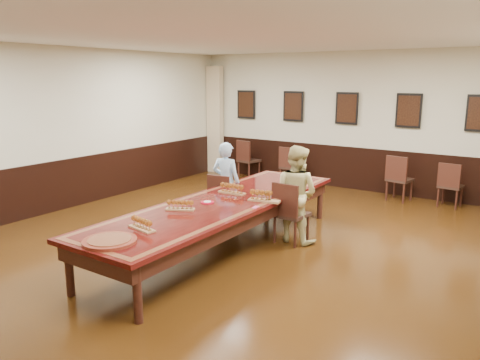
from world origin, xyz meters
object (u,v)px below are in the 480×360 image
Objects in this scene: spare_chair_a at (249,159)px; person_woman at (296,194)px; chair_man at (224,199)px; conference_table at (222,211)px; spare_chair_c at (400,178)px; person_man at (226,183)px; carved_platter at (110,241)px; chair_woman at (292,212)px; spare_chair_b at (291,166)px; spare_chair_d at (451,185)px.

person_woman reaches higher than spare_chair_a.
chair_man is 1.30m from conference_table.
chair_man is 0.94× the size of spare_chair_c.
spare_chair_c is 0.67× the size of person_man.
spare_chair_a is 7.26m from carved_platter.
chair_woman reaches higher than spare_chair_c.
spare_chair_c is at bearing -96.69° from chair_woman.
carved_platter is at bearing 80.65° from person_woman.
person_man is 0.95× the size of person_woman.
chair_man reaches higher than carved_platter.
spare_chair_b reaches higher than chair_man.
carved_platter is at bearing -89.80° from conference_table.
chair_woman is at bearing 70.69° from spare_chair_d.
person_man reaches higher than spare_chair_d.
person_woman is (1.49, -0.09, 0.32)m from chair_man.
person_man is 1.96× the size of carved_platter.
chair_woman reaches higher than carved_platter.
carved_platter is (2.51, -6.80, 0.27)m from spare_chair_a.
chair_man is 0.93× the size of chair_woman.
carved_platter is (-0.75, -3.14, -0.01)m from person_woman.
spare_chair_b is at bearing 100.31° from carved_platter.
spare_chair_a is 3.94m from spare_chair_c.
spare_chair_a is at bearing 110.27° from carved_platter.
person_woman reaches higher than chair_woman.
chair_woman is at bearing 49.06° from conference_table.
chair_man is at bearing 0.46° from person_woman.
carved_platter is at bearing 99.59° from spare_chair_b.
chair_man reaches higher than conference_table.
spare_chair_b is 4.70m from conference_table.
spare_chair_c is 4.72m from conference_table.
carved_platter is (-2.44, -6.75, 0.31)m from spare_chair_d.
chair_woman is 1.15m from conference_table.
conference_table is (0.73, -1.06, 0.15)m from chair_man.
spare_chair_b reaches higher than carved_platter.
person_man reaches higher than conference_table.
spare_chair_c reaches higher than spare_chair_d.
conference_table is at bearing 53.11° from chair_woman.
conference_table is 2.18m from carved_platter.
person_woman is (1.50, -0.19, 0.04)m from person_man.
conference_table is (-0.75, -0.86, 0.11)m from chair_woman.
spare_chair_a is at bearing -45.13° from chair_woman.
spare_chair_d is 0.18× the size of conference_table.
person_woman is 3.23m from carved_platter.
person_woman reaches higher than spare_chair_d.
chair_man is 3.33m from carved_platter.
carved_platter reaches higher than conference_table.
spare_chair_c reaches higher than spare_chair_b.
spare_chair_d is at bearing -110.51° from chair_woman.
spare_chair_a is at bearing 118.41° from conference_table.
spare_chair_a is 0.68× the size of person_man.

